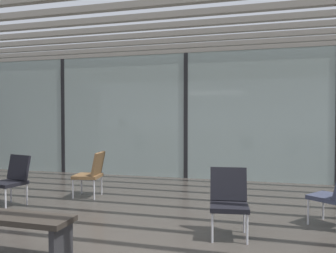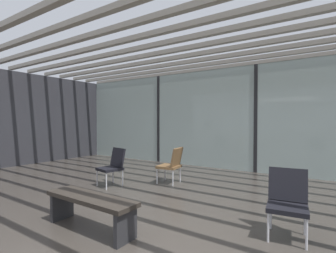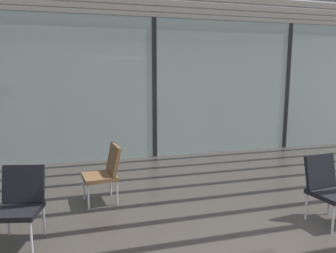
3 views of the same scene
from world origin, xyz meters
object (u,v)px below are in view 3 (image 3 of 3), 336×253
(parked_airplane, at_px, (106,72))
(lounge_chair_3, at_px, (105,170))
(lounge_chair_1, at_px, (327,185))
(lounge_chair_4, at_px, (20,200))

(parked_airplane, bearing_deg, lounge_chair_3, -95.30)
(parked_airplane, height_order, lounge_chair_1, parked_airplane)
(lounge_chair_3, height_order, lounge_chair_4, same)
(parked_airplane, xyz_separation_m, lounge_chair_4, (-1.83, -9.41, -1.47))
(parked_airplane, distance_m, lounge_chair_4, 9.70)
(parked_airplane, height_order, lounge_chair_4, parked_airplane)
(lounge_chair_1, distance_m, lounge_chair_3, 3.10)
(lounge_chair_3, xyz_separation_m, lounge_chair_4, (-1.05, -0.92, 0.00))
(parked_airplane, relative_size, lounge_chair_3, 15.70)
(parked_airplane, relative_size, lounge_chair_4, 15.70)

